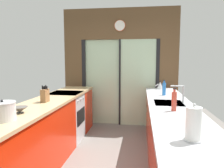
% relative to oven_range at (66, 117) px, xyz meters
% --- Properties ---
extents(ground_plane, '(5.04, 7.60, 0.02)m').
position_rel_oven_range_xyz_m(ground_plane, '(0.91, -0.65, -0.47)').
color(ground_plane, slate).
extents(back_wall_unit, '(2.64, 0.12, 2.70)m').
position_rel_oven_range_xyz_m(back_wall_unit, '(0.91, 1.15, 1.07)').
color(back_wall_unit, brown).
rests_on(back_wall_unit, ground_plane).
extents(left_counter_run, '(0.62, 3.80, 0.92)m').
position_rel_oven_range_xyz_m(left_counter_run, '(-0.00, -1.12, 0.01)').
color(left_counter_run, red).
rests_on(left_counter_run, ground_plane).
extents(right_counter_run, '(0.62, 3.80, 0.92)m').
position_rel_oven_range_xyz_m(right_counter_run, '(1.82, -0.95, 0.01)').
color(right_counter_run, red).
rests_on(right_counter_run, ground_plane).
extents(sink_faucet, '(0.19, 0.02, 0.25)m').
position_rel_oven_range_xyz_m(sink_faucet, '(1.96, -0.70, 0.63)').
color(sink_faucet, '#B7BABC').
rests_on(sink_faucet, right_counter_run).
extents(oven_range, '(0.60, 0.60, 0.92)m').
position_rel_oven_range_xyz_m(oven_range, '(0.00, 0.00, 0.00)').
color(oven_range, '#B7BABC').
rests_on(oven_range, ground_plane).
extents(mixing_bowl, '(0.18, 0.18, 0.07)m').
position_rel_oven_range_xyz_m(mixing_bowl, '(0.02, -1.55, 0.50)').
color(mixing_bowl, '#514C47').
rests_on(mixing_bowl, left_counter_run).
extents(knife_block, '(0.09, 0.14, 0.25)m').
position_rel_oven_range_xyz_m(knife_block, '(0.02, -0.90, 0.56)').
color(knife_block, brown).
rests_on(knife_block, left_counter_run).
extents(stock_pot, '(0.26, 0.26, 0.21)m').
position_rel_oven_range_xyz_m(stock_pot, '(0.02, -1.86, 0.56)').
color(stock_pot, '#B7BABC').
rests_on(stock_pot, left_counter_run).
extents(kettle, '(0.23, 0.15, 0.18)m').
position_rel_oven_range_xyz_m(kettle, '(1.80, 0.73, 0.54)').
color(kettle, '#B7BABC').
rests_on(kettle, right_counter_run).
extents(soap_bottle_near, '(0.06, 0.06, 0.28)m').
position_rel_oven_range_xyz_m(soap_bottle_near, '(1.80, -1.20, 0.58)').
color(soap_bottle_near, '#B23D2D').
rests_on(soap_bottle_near, right_counter_run).
extents(soap_bottle_far, '(0.06, 0.06, 0.27)m').
position_rel_oven_range_xyz_m(soap_bottle_far, '(1.80, -0.05, 0.58)').
color(soap_bottle_far, '#286BB7').
rests_on(soap_bottle_far, right_counter_run).
extents(paper_towel_roll, '(0.14, 0.14, 0.29)m').
position_rel_oven_range_xyz_m(paper_towel_roll, '(1.80, -2.16, 0.59)').
color(paper_towel_roll, '#B7BABC').
rests_on(paper_towel_roll, right_counter_run).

